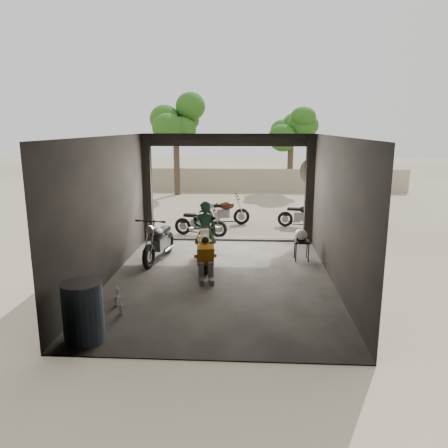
# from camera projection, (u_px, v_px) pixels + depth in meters

# --- Properties ---
(ground) EXTENTS (80.00, 80.00, 0.00)m
(ground) POSITION_uv_depth(u_px,v_px,m) (220.00, 280.00, 9.88)
(ground) COLOR #7A6D56
(ground) RESTS_ON ground
(garage) EXTENTS (7.00, 7.13, 3.20)m
(garage) POSITION_uv_depth(u_px,v_px,m) (222.00, 220.00, 10.13)
(garage) COLOR #2D2B28
(garage) RESTS_ON ground
(boundary_wall) EXTENTS (18.00, 0.30, 1.20)m
(boundary_wall) POSITION_uv_depth(u_px,v_px,m) (237.00, 180.00, 23.38)
(boundary_wall) COLOR gray
(boundary_wall) RESTS_ON ground
(tree_left) EXTENTS (2.20, 2.20, 5.60)m
(tree_left) POSITION_uv_depth(u_px,v_px,m) (176.00, 114.00, 21.35)
(tree_left) COLOR #382B1E
(tree_left) RESTS_ON ground
(tree_right) EXTENTS (2.20, 2.20, 5.00)m
(tree_right) POSITION_uv_depth(u_px,v_px,m) (292.00, 123.00, 22.58)
(tree_right) COLOR #382B1E
(tree_right) RESTS_ON ground
(main_bike) EXTENTS (0.98, 1.79, 1.13)m
(main_bike) POSITION_uv_depth(u_px,v_px,m) (203.00, 244.00, 10.73)
(main_bike) COLOR #F0EACA
(main_bike) RESTS_ON ground
(left_bike) EXTENTS (1.00, 1.83, 1.17)m
(left_bike) POSITION_uv_depth(u_px,v_px,m) (159.00, 239.00, 11.20)
(left_bike) COLOR black
(left_bike) RESTS_ON ground
(outside_bike_a) EXTENTS (1.63, 0.98, 1.03)m
(outside_bike_a) POSITION_uv_depth(u_px,v_px,m) (200.00, 220.00, 13.74)
(outside_bike_a) COLOR black
(outside_bike_a) RESTS_ON ground
(outside_bike_b) EXTENTS (1.69, 0.88, 1.09)m
(outside_bike_b) POSITION_uv_depth(u_px,v_px,m) (223.00, 210.00, 15.27)
(outside_bike_b) COLOR #3B1A0E
(outside_bike_b) RESTS_ON ground
(outside_bike_c) EXTENTS (1.58, 0.90, 1.01)m
(outside_bike_c) POSITION_uv_depth(u_px,v_px,m) (303.00, 213.00, 14.86)
(outside_bike_c) COLOR black
(outside_bike_c) RESTS_ON ground
(rider) EXTENTS (0.63, 0.47, 1.59)m
(rider) POSITION_uv_depth(u_px,v_px,m) (205.00, 232.00, 11.00)
(rider) COLOR black
(rider) RESTS_ON ground
(mechanic) EXTENTS (0.59, 0.74, 0.97)m
(mechanic) POSITION_uv_depth(u_px,v_px,m) (206.00, 261.00, 9.65)
(mechanic) COLOR #B77118
(mechanic) RESTS_ON ground
(stool) EXTENTS (0.38, 0.38, 0.53)m
(stool) POSITION_uv_depth(u_px,v_px,m) (302.00, 244.00, 11.21)
(stool) COLOR black
(stool) RESTS_ON ground
(helmet) EXTENTS (0.41, 0.42, 0.31)m
(helmet) POSITION_uv_depth(u_px,v_px,m) (301.00, 235.00, 11.17)
(helmet) COLOR silver
(helmet) RESTS_ON stool
(oil_drum) EXTENTS (0.84, 0.84, 1.00)m
(oil_drum) POSITION_uv_depth(u_px,v_px,m) (83.00, 313.00, 6.96)
(oil_drum) COLOR #40556C
(oil_drum) RESTS_ON ground
(sign_post) EXTENTS (0.85, 0.08, 2.54)m
(sign_post) POSITION_uv_depth(u_px,v_px,m) (314.00, 185.00, 12.78)
(sign_post) COLOR black
(sign_post) RESTS_ON ground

